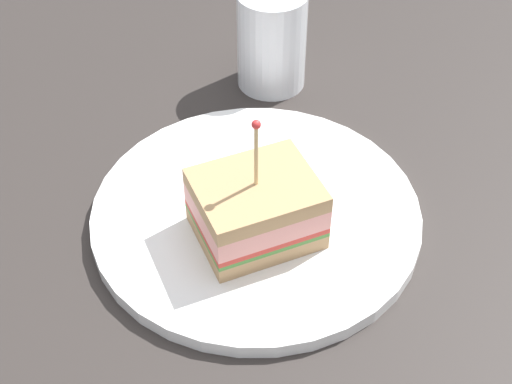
# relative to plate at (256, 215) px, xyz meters

# --- Properties ---
(ground_plane) EXTENTS (1.09, 1.09, 0.02)m
(ground_plane) POSITION_rel_plate_xyz_m (0.00, 0.00, -0.02)
(ground_plane) COLOR #2D2826
(plate) EXTENTS (0.28, 0.28, 0.01)m
(plate) POSITION_rel_plate_xyz_m (0.00, 0.00, 0.00)
(plate) COLOR white
(plate) RESTS_ON ground_plane
(sandwich_half_center) EXTENTS (0.09, 0.10, 0.12)m
(sandwich_half_center) POSITION_rel_plate_xyz_m (-0.03, 0.01, 0.03)
(sandwich_half_center) COLOR tan
(sandwich_half_center) RESTS_ON plate
(drink_glass) EXTENTS (0.07, 0.07, 0.10)m
(drink_glass) POSITION_rel_plate_xyz_m (0.19, -0.07, 0.04)
(drink_glass) COLOR beige
(drink_glass) RESTS_ON ground_plane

